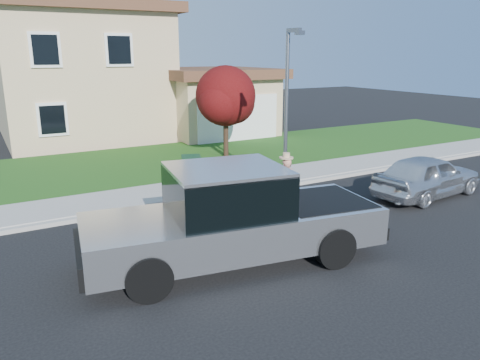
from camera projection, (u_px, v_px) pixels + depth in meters
name	position (u px, v px, depth m)	size (l,w,h in m)	color
ground	(228.00, 235.00, 11.88)	(80.00, 80.00, 0.00)	black
curb	(212.00, 197.00, 14.78)	(40.00, 0.20, 0.12)	gray
sidewalk	(198.00, 188.00, 15.69)	(40.00, 2.00, 0.15)	gray
lawn	(153.00, 163.00, 19.47)	(40.00, 7.00, 0.10)	#1E4A15
house	(107.00, 78.00, 25.41)	(14.00, 11.30, 6.85)	tan
pickup_truck	(233.00, 218.00, 10.12)	(6.84, 3.18, 2.16)	black
woman	(286.00, 183.00, 13.68)	(0.61, 0.46, 1.69)	tan
sedan	(428.00, 176.00, 14.90)	(1.62, 4.04, 1.37)	silver
ornamental_tree	(226.00, 99.00, 19.85)	(2.83, 2.55, 3.88)	black
trash_bin	(191.00, 171.00, 15.60)	(0.84, 0.89, 1.02)	#0E331C
street_lamp	(288.00, 103.00, 14.67)	(0.27, 0.68, 5.19)	slate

